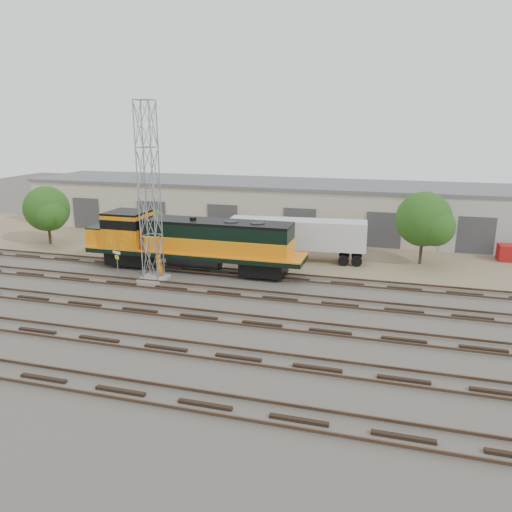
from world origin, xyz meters
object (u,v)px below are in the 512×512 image
(locomotive, at_px, (190,241))
(signal_tower, at_px, (149,196))
(worker, at_px, (159,266))
(semi_trailer, at_px, (300,235))

(locomotive, xyz_separation_m, signal_tower, (-1.81, -2.83, 3.90))
(worker, relative_size, semi_trailer, 0.16)
(worker, xyz_separation_m, semi_trailer, (9.26, 7.94, 1.29))
(locomotive, distance_m, semi_trailer, 9.48)
(locomotive, height_order, signal_tower, signal_tower)
(locomotive, bearing_deg, worker, -121.44)
(signal_tower, height_order, worker, signal_tower)
(signal_tower, bearing_deg, worker, 50.46)
(semi_trailer, bearing_deg, locomotive, -149.55)
(worker, bearing_deg, semi_trailer, -125.98)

